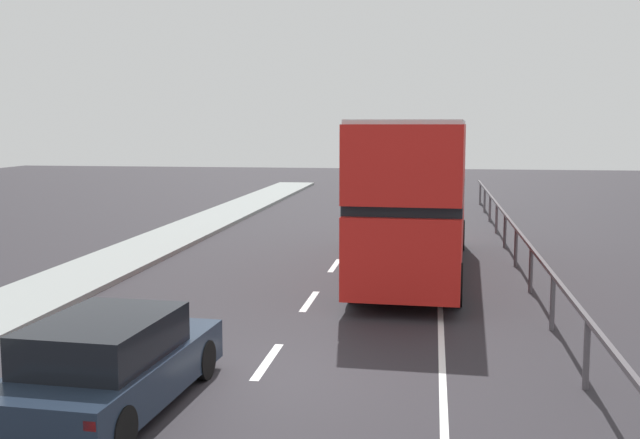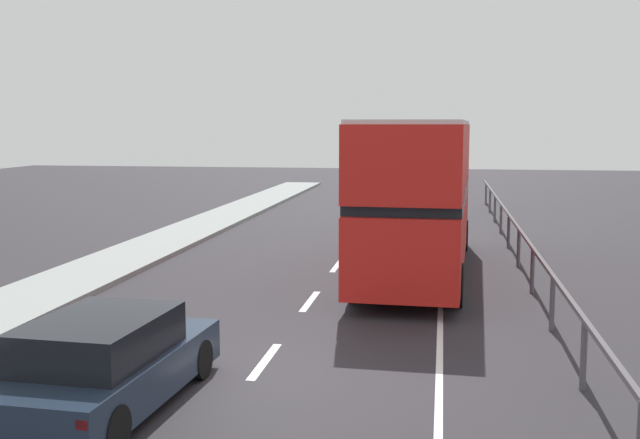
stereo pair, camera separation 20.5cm
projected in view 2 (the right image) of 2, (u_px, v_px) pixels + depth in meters
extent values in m
cube|color=#27252A|center=(252.00, 381.00, 12.52)|extent=(75.22, 120.00, 0.10)
cube|color=silver|center=(265.00, 361.00, 13.40)|extent=(0.16, 2.09, 0.01)
cube|color=silver|center=(310.00, 301.00, 17.93)|extent=(0.16, 2.09, 0.01)
cube|color=silver|center=(337.00, 265.00, 22.45)|extent=(0.16, 2.09, 0.01)
cube|color=silver|center=(355.00, 242.00, 26.98)|extent=(0.16, 2.09, 0.01)
cube|color=silver|center=(368.00, 225.00, 31.51)|extent=(0.16, 2.09, 0.01)
cube|color=silver|center=(377.00, 212.00, 36.04)|extent=(0.16, 2.09, 0.01)
cube|color=silver|center=(385.00, 202.00, 40.56)|extent=(0.16, 2.09, 0.01)
cube|color=silver|center=(441.00, 276.00, 20.86)|extent=(0.12, 46.00, 0.01)
cube|color=#514B50|center=(526.00, 238.00, 20.38)|extent=(0.08, 42.00, 0.08)
cylinder|color=#514B50|center=(584.00, 356.00, 11.87)|extent=(0.10, 0.10, 1.10)
cylinder|color=#514B50|center=(552.00, 304.00, 15.30)|extent=(0.10, 0.10, 1.10)
cylinder|color=#514B50|center=(532.00, 271.00, 18.73)|extent=(0.10, 0.10, 1.10)
cylinder|color=#514B50|center=(519.00, 248.00, 22.16)|extent=(0.10, 0.10, 1.10)
cylinder|color=#514B50|center=(509.00, 232.00, 25.59)|extent=(0.10, 0.10, 1.10)
cylinder|color=#514B50|center=(501.00, 219.00, 29.02)|extent=(0.10, 0.10, 1.10)
cylinder|color=#514B50|center=(495.00, 209.00, 32.45)|extent=(0.10, 0.10, 1.10)
cylinder|color=#514B50|center=(490.00, 201.00, 35.88)|extent=(0.10, 0.10, 1.10)
cylinder|color=#514B50|center=(486.00, 194.00, 39.31)|extent=(0.10, 0.10, 1.10)
cube|color=red|center=(419.00, 228.00, 21.24)|extent=(3.00, 11.02, 1.81)
cube|color=black|center=(419.00, 191.00, 21.11)|extent=(3.00, 10.59, 0.24)
cube|color=red|center=(420.00, 156.00, 20.99)|extent=(3.00, 11.02, 1.70)
cube|color=silver|center=(420.00, 122.00, 20.88)|extent=(2.94, 10.80, 0.10)
cube|color=black|center=(431.00, 205.00, 26.51)|extent=(2.27, 0.14, 1.27)
cube|color=yellow|center=(432.00, 137.00, 26.23)|extent=(1.52, 0.11, 0.28)
cylinder|color=black|center=(392.00, 233.00, 25.51)|extent=(0.32, 1.01, 1.00)
cylinder|color=black|center=(464.00, 235.00, 25.05)|extent=(0.32, 1.01, 1.00)
cylinder|color=black|center=(355.00, 281.00, 17.81)|extent=(0.32, 1.01, 1.00)
cylinder|color=black|center=(457.00, 285.00, 17.34)|extent=(0.32, 1.01, 1.00)
cube|color=#1C2839|center=(108.00, 374.00, 11.17)|extent=(2.09, 4.47, 0.63)
cube|color=black|center=(99.00, 337.00, 10.88)|extent=(1.76, 2.49, 0.58)
cube|color=red|center=(83.00, 424.00, 8.88)|extent=(0.16, 0.07, 0.12)
cylinder|color=black|center=(106.00, 353.00, 12.81)|extent=(0.24, 0.65, 0.64)
cylinder|color=black|center=(200.00, 359.00, 12.45)|extent=(0.24, 0.65, 0.64)
cylinder|color=black|center=(113.00, 430.00, 9.57)|extent=(0.24, 0.65, 0.64)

